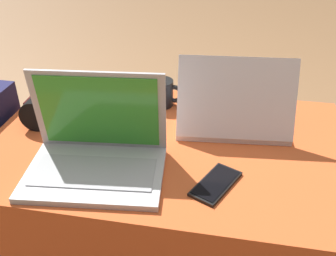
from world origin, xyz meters
name	(u,v)px	position (x,y,z in m)	size (l,w,h in m)	color
ground_plane	(167,241)	(0.00, 0.00, 0.00)	(14.00, 14.00, 0.00)	olive
ottoman	(167,195)	(0.00, 0.00, 0.20)	(1.01, 0.65, 0.41)	maroon
laptop_near	(96,151)	(-0.15, -0.15, 0.46)	(0.36, 0.27, 0.25)	#B7B7BC
laptop_far	(233,113)	(0.18, 0.11, 0.45)	(0.34, 0.26, 0.23)	silver
cell_phone	(216,184)	(0.15, -0.16, 0.41)	(0.13, 0.16, 0.01)	black
wrist_brace	(46,104)	(-0.39, 0.07, 0.45)	(0.12, 0.18, 0.09)	black
coffee_mug	(162,93)	(-0.06, 0.21, 0.45)	(0.11, 0.08, 0.09)	black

